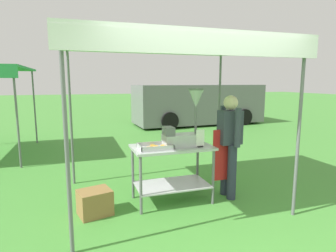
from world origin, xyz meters
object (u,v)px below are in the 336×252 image
object	(u,v)px
donut_fryer	(185,127)
van_grey	(199,104)
donut_tray	(156,147)
vendor	(229,141)
stall_canopy	(170,48)
donut_cart	(172,161)
supply_crate	(95,202)
menu_sign	(200,140)

from	to	relation	value
donut_fryer	van_grey	world-z (taller)	donut_fryer
donut_tray	vendor	world-z (taller)	vendor
stall_canopy	donut_tray	size ratio (longest dim) A/B	6.52
donut_cart	supply_crate	size ratio (longest dim) A/B	2.39
donut_tray	vendor	bearing A→B (deg)	-0.86
menu_sign	van_grey	xyz separation A→B (m)	(3.27, 7.41, -0.10)
donut_tray	supply_crate	xyz separation A→B (m)	(-0.88, -0.01, -0.71)
donut_cart	donut_tray	bearing A→B (deg)	-161.91
vendor	supply_crate	size ratio (longest dim) A/B	3.22
stall_canopy	donut_fryer	distance (m)	1.17
donut_fryer	donut_cart	bearing A→B (deg)	170.88
donut_cart	menu_sign	bearing A→B (deg)	-25.58
stall_canopy	donut_cart	xyz separation A→B (m)	(0.00, -0.10, -1.67)
donut_fryer	vendor	bearing A→B (deg)	-6.30
van_grey	menu_sign	bearing A→B (deg)	-113.83
donut_cart	stall_canopy	bearing A→B (deg)	90.00
menu_sign	vendor	distance (m)	0.53
donut_cart	vendor	size ratio (longest dim) A/B	0.74
donut_fryer	van_grey	distance (m)	8.05
menu_sign	supply_crate	xyz separation A→B (m)	(-1.53, 0.08, -0.80)
donut_cart	vendor	bearing A→B (deg)	-6.92
stall_canopy	vendor	world-z (taller)	stall_canopy
stall_canopy	vendor	bearing A→B (deg)	-12.97
donut_tray	menu_sign	size ratio (longest dim) A/B	1.82
vendor	donut_fryer	bearing A→B (deg)	173.70
menu_sign	van_grey	world-z (taller)	van_grey
donut_tray	menu_sign	xyz separation A→B (m)	(0.66, -0.09, 0.09)
supply_crate	stall_canopy	bearing A→B (deg)	9.91
stall_canopy	donut_fryer	xyz separation A→B (m)	(0.19, -0.13, -1.15)
menu_sign	vendor	world-z (taller)	vendor
donut_tray	donut_cart	bearing A→B (deg)	18.09
donut_fryer	vendor	world-z (taller)	donut_fryer
menu_sign	stall_canopy	bearing A→B (deg)	143.52
donut_fryer	menu_sign	size ratio (longest dim) A/B	3.28
donut_tray	donut_fryer	world-z (taller)	donut_fryer
menu_sign	van_grey	size ratio (longest dim) A/B	0.05
van_grey	supply_crate	bearing A→B (deg)	-123.22
donut_cart	donut_fryer	xyz separation A→B (m)	(0.19, -0.03, 0.52)
donut_fryer	menu_sign	distance (m)	0.30
stall_canopy	menu_sign	xyz separation A→B (m)	(0.38, -0.28, -1.32)
menu_sign	van_grey	distance (m)	8.10
vendor	menu_sign	bearing A→B (deg)	-172.26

